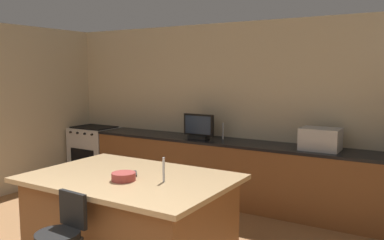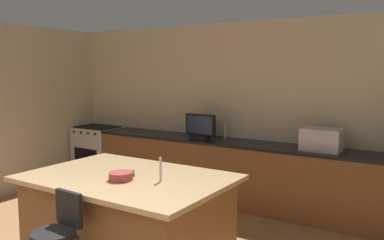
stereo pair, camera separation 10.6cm
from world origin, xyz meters
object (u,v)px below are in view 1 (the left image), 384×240
at_px(tv_monitor, 199,127).
at_px(range_oven, 95,152).
at_px(kitchen_island, 131,223).
at_px(tv_remote, 134,174).
at_px(microwave, 320,139).
at_px(fruit_bowl, 124,177).

bearing_deg(tv_monitor, range_oven, 178.66).
xyz_separation_m(kitchen_island, tv_remote, (0.00, 0.06, 0.46)).
relative_size(microwave, tv_monitor, 0.99).
bearing_deg(tv_remote, kitchen_island, -135.43).
relative_size(range_oven, fruit_bowl, 4.29).
xyz_separation_m(range_oven, tv_monitor, (2.17, -0.05, 0.61)).
relative_size(tv_monitor, fruit_bowl, 2.25).
distance_m(tv_monitor, fruit_bowl, 2.48).
height_order(range_oven, microwave, microwave).
relative_size(kitchen_island, range_oven, 2.04).
xyz_separation_m(kitchen_island, microwave, (1.18, 2.30, 0.57)).
relative_size(range_oven, tv_remote, 5.44).
height_order(kitchen_island, range_oven, same).
relative_size(kitchen_island, fruit_bowl, 8.75).
xyz_separation_m(microwave, tv_remote, (-1.17, -2.24, -0.11)).
relative_size(microwave, tv_remote, 2.82).
bearing_deg(tv_remote, fruit_bowl, -117.59).
distance_m(range_oven, tv_monitor, 2.26).
bearing_deg(tv_remote, microwave, 21.19).
bearing_deg(tv_monitor, fruit_bowl, -75.34).
distance_m(microwave, fruit_bowl, 2.69).
relative_size(range_oven, microwave, 1.93).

